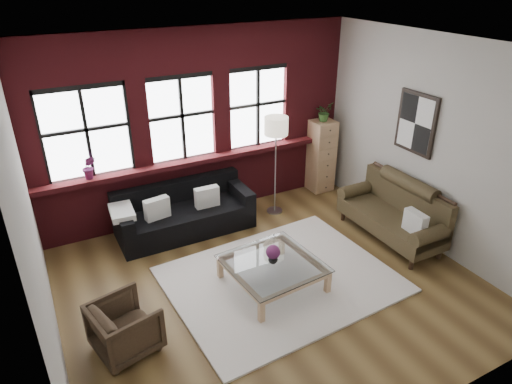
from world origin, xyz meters
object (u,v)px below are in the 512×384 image
dark_sofa (184,210)px  drawer_chest (321,156)px  vintage_settee (391,211)px  floor_lamp (276,163)px  coffee_table (273,275)px  vase (273,259)px  armchair (125,327)px

dark_sofa → drawer_chest: 2.94m
vintage_settee → drawer_chest: bearing=88.2°
dark_sofa → vintage_settee: (2.85, -1.76, 0.10)m
vintage_settee → drawer_chest: (0.06, 2.05, 0.20)m
drawer_chest → floor_lamp: size_ratio=0.73×
drawer_chest → floor_lamp: bearing=-161.9°
drawer_chest → coffee_table: bearing=-136.3°
vintage_settee → vase: (-2.29, -0.20, -0.05)m
vase → coffee_table: bearing=90.0°
armchair → drawer_chest: (4.42, 2.47, 0.39)m
armchair → floor_lamp: (3.16, 2.06, 0.65)m
vase → drawer_chest: bearing=43.7°
drawer_chest → floor_lamp: 1.35m
floor_lamp → vintage_settee: bearing=-53.8°
vintage_settee → coffee_table: 2.32m
armchair → floor_lamp: floor_lamp is taller
armchair → vase: armchair is taller
armchair → vase: (2.07, 0.22, 0.14)m
drawer_chest → floor_lamp: floor_lamp is taller
dark_sofa → vase: 2.05m
coffee_table → vase: 0.27m
dark_sofa → armchair: (-1.51, -2.18, -0.08)m
coffee_table → floor_lamp: 2.28m
vintage_settee → drawer_chest: 2.06m
vase → floor_lamp: 2.20m
dark_sofa → floor_lamp: size_ratio=1.15×
coffee_table → vintage_settee: bearing=5.1°
armchair → coffee_table: bearing=-97.2°
vintage_settee → vase: vintage_settee is taller
vintage_settee → coffee_table: (-2.29, -0.20, -0.31)m
armchair → coffee_table: size_ratio=0.58×
coffee_table → drawer_chest: drawer_chest is taller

